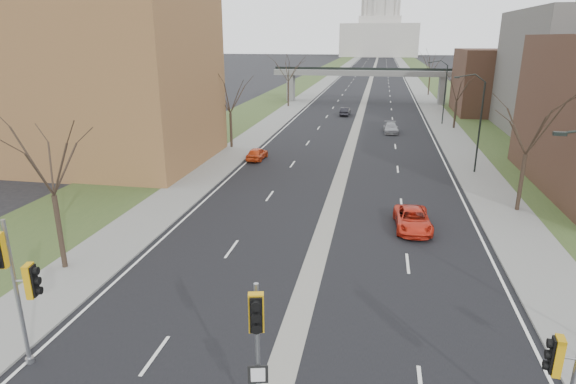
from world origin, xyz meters
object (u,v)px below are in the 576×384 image
(signal_pole_left, at_px, (16,275))
(car_right_mid, at_px, (391,128))
(car_left_near, at_px, (257,154))
(signal_pole_median, at_px, (257,339))
(car_left_far, at_px, (345,111))
(signal_pole_right, at_px, (574,353))
(car_right_near, at_px, (413,219))

(signal_pole_left, relative_size, car_right_mid, 1.34)
(car_left_near, bearing_deg, car_right_mid, -125.22)
(signal_pole_left, height_order, car_left_near, signal_pole_left)
(signal_pole_median, relative_size, car_left_far, 1.38)
(signal_pole_right, relative_size, car_left_near, 1.46)
(signal_pole_right, distance_m, car_left_far, 64.90)
(car_left_far, distance_m, car_right_near, 47.26)
(car_right_near, bearing_deg, signal_pole_median, -109.73)
(car_left_near, relative_size, car_right_mid, 0.85)
(signal_pole_median, bearing_deg, car_left_far, 78.34)
(signal_pole_left, distance_m, car_right_near, 22.44)
(signal_pole_median, xyz_separation_m, car_right_near, (5.52, 18.49, -3.01))
(signal_pole_median, bearing_deg, car_left_near, 90.71)
(signal_pole_median, relative_size, signal_pole_right, 0.97)
(signal_pole_right, height_order, car_left_near, signal_pole_right)
(signal_pole_median, height_order, car_left_near, signal_pole_median)
(signal_pole_left, bearing_deg, car_right_mid, 63.04)
(signal_pole_left, relative_size, signal_pole_median, 1.11)
(signal_pole_left, relative_size, car_right_near, 1.24)
(car_left_near, relative_size, car_right_near, 0.79)
(signal_pole_median, relative_size, car_right_near, 1.12)
(car_left_far, bearing_deg, signal_pole_right, 102.48)
(car_left_near, distance_m, car_right_near, 21.52)
(signal_pole_right, bearing_deg, car_right_near, 105.96)
(signal_pole_median, height_order, car_right_near, signal_pole_median)
(car_left_far, relative_size, car_right_mid, 0.88)
(signal_pole_right, bearing_deg, signal_pole_left, -176.45)
(car_left_far, height_order, car_right_near, car_right_near)
(signal_pole_median, bearing_deg, signal_pole_left, 154.96)
(car_right_near, bearing_deg, car_left_far, 96.38)
(signal_pole_left, xyz_separation_m, car_left_far, (6.94, 63.25, -3.18))
(signal_pole_left, xyz_separation_m, car_left_near, (0.37, 32.66, -3.18))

